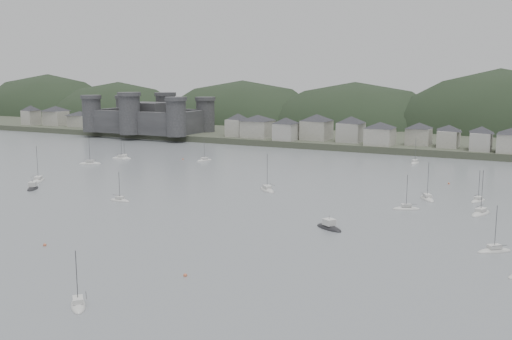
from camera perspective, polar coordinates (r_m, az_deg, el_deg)
The scene contains 10 objects.
ground at distance 117.96m, azimuth -16.99°, elevation -8.20°, with size 900.00×900.00×0.00m, color slate.
far_shore_land at distance 384.85m, azimuth 15.11°, elevation 4.11°, with size 900.00×250.00×3.00m, color #383D2D.
forested_ridge at distance 360.32m, azimuth 14.92°, elevation 1.73°, with size 851.55×103.94×102.57m.
castle at distance 328.38m, azimuth -10.43°, elevation 5.08°, with size 66.00×43.00×20.00m.
waterfront_town at distance 266.31m, azimuth 20.78°, elevation 3.15°, with size 451.48×28.46×12.92m.
sailboat_lead at distance 176.04m, azimuth 1.09°, elevation -1.96°, with size 8.36×7.99×11.98m.
moored_fleet at distance 168.57m, azimuth -1.92°, elevation -2.47°, with size 254.75×174.62×12.43m.
motor_launch_near at distance 134.44m, azimuth 7.12°, elevation -5.57°, with size 8.27×6.44×3.89m.
motor_launch_far at distance 190.77m, azimuth -20.89°, elevation -1.66°, with size 6.14×7.65×3.77m.
mooring_buoys at distance 154.49m, azimuth -4.30°, elevation -3.60°, with size 159.04×116.82×0.70m.
Camera 1 is at (79.24, -80.13, 34.85)m, focal length 41.13 mm.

